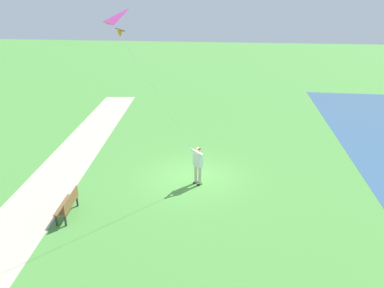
% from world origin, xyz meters
% --- Properties ---
extents(ground_plane, '(120.00, 120.00, 0.00)m').
position_xyz_m(ground_plane, '(0.00, 0.00, 0.00)').
color(ground_plane, '#4C8E3D').
extents(walkway_path, '(6.46, 32.04, 0.02)m').
position_xyz_m(walkway_path, '(6.03, 2.00, 0.01)').
color(walkway_path, '#B7AD99').
rests_on(walkway_path, ground).
extents(person_kite_flyer, '(0.55, 0.62, 1.83)m').
position_xyz_m(person_kite_flyer, '(-0.30, 0.61, 1.05)').
color(person_kite_flyer, '#232328').
rests_on(person_kite_flyer, ground).
extents(flying_kite, '(2.23, 3.31, 5.37)m').
position_xyz_m(flying_kite, '(1.47, 3.38, 6.80)').
color(flying_kite, '#E02D9E').
extents(park_bench_near_walkway, '(0.63, 1.54, 0.88)m').
position_xyz_m(park_bench_near_walkway, '(4.12, 3.77, 0.51)').
color(park_bench_near_walkway, brown).
rests_on(park_bench_near_walkway, ground).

